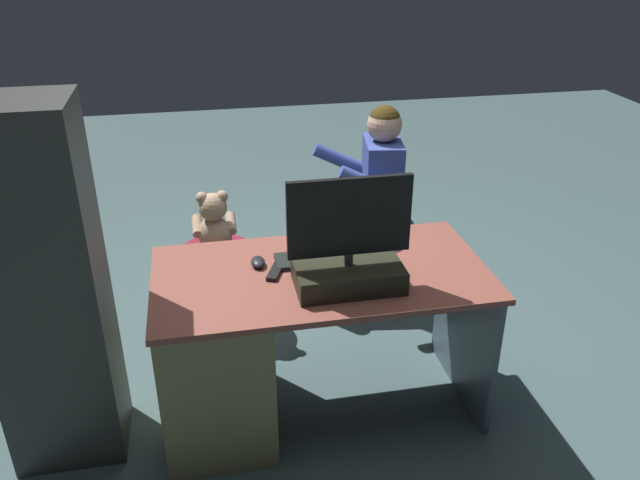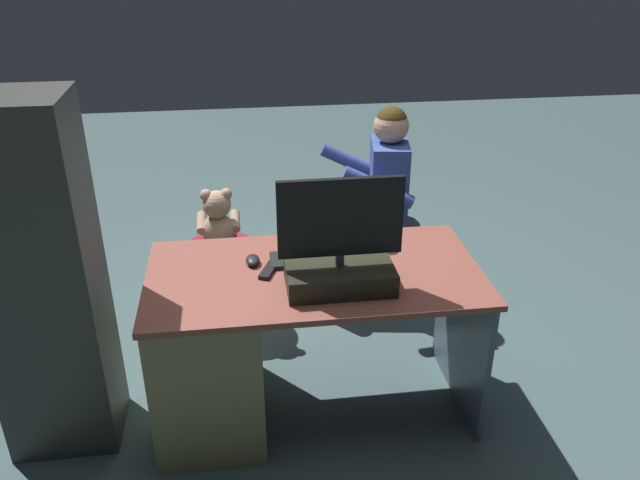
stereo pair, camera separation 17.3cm
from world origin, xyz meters
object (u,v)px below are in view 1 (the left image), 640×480
at_px(monitor, 349,259).
at_px(computer_mouse, 258,262).
at_px(desk, 238,347).
at_px(visitor_chair, 378,255).
at_px(tv_remote, 276,271).
at_px(office_chair_teddy, 219,281).
at_px(person, 366,190).
at_px(keyboard, 323,258).
at_px(cup, 381,235).
at_px(teddy_bear, 214,223).

bearing_deg(monitor, computer_mouse, -34.54).
xyz_separation_m(desk, visitor_chair, (-0.91, -0.94, -0.13)).
relative_size(tv_remote, office_chair_teddy, 0.32).
xyz_separation_m(desk, computer_mouse, (-0.11, -0.10, 0.36)).
distance_m(monitor, tv_remote, 0.34).
xyz_separation_m(monitor, person, (-0.36, -1.06, -0.16)).
bearing_deg(office_chair_teddy, visitor_chair, -171.31).
bearing_deg(desk, keyboard, -166.34).
height_order(keyboard, office_chair_teddy, keyboard).
bearing_deg(computer_mouse, person, -130.39).
height_order(monitor, office_chair_teddy, monitor).
bearing_deg(monitor, visitor_chair, -112.93).
height_order(cup, tv_remote, cup).
xyz_separation_m(computer_mouse, person, (-0.70, -0.82, -0.05)).
bearing_deg(computer_mouse, visitor_chair, -133.51).
xyz_separation_m(monitor, cup, (-0.23, -0.32, -0.07)).
bearing_deg(monitor, keyboard, -76.51).
bearing_deg(office_chair_teddy, keyboard, 122.80).
height_order(desk, teddy_bear, teddy_bear).
xyz_separation_m(office_chair_teddy, visitor_chair, (-0.96, -0.15, -0.01)).
xyz_separation_m(desk, cup, (-0.69, -0.19, 0.39)).
bearing_deg(teddy_bear, tv_remote, 106.21).
bearing_deg(visitor_chair, keyboard, 58.85).
relative_size(monitor, computer_mouse, 5.13).
bearing_deg(person, desk, 48.65).
xyz_separation_m(monitor, visitor_chair, (-0.45, -1.07, -0.59)).
distance_m(keyboard, visitor_chair, 1.09).
bearing_deg(tv_remote, visitor_chair, -106.23).
xyz_separation_m(computer_mouse, visitor_chair, (-0.80, -0.84, -0.48)).
bearing_deg(person, cup, 80.25).
height_order(computer_mouse, visitor_chair, computer_mouse).
distance_m(computer_mouse, office_chair_teddy, 0.85).
bearing_deg(cup, keyboard, 17.31).
height_order(tv_remote, teddy_bear, teddy_bear).
bearing_deg(cup, visitor_chair, -106.43).
bearing_deg(cup, monitor, 54.07).
bearing_deg(monitor, office_chair_teddy, -61.46).
bearing_deg(desk, teddy_bear, -86.54).
height_order(tv_remote, office_chair_teddy, tv_remote).
relative_size(teddy_bear, person, 0.29).
bearing_deg(visitor_chair, computer_mouse, 46.49).
bearing_deg(keyboard, teddy_bear, -57.61).
xyz_separation_m(cup, teddy_bear, (0.74, -0.62, -0.16)).
distance_m(office_chair_teddy, person, 0.97).
xyz_separation_m(monitor, computer_mouse, (0.34, -0.23, -0.11)).
relative_size(desk, monitor, 2.88).
xyz_separation_m(cup, visitor_chair, (-0.22, -0.75, -0.52)).
distance_m(computer_mouse, person, 1.08).
bearing_deg(visitor_chair, tv_remote, 51.47).
bearing_deg(monitor, teddy_bear, -61.75).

